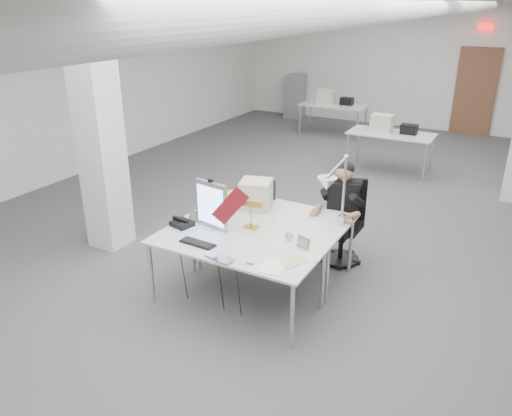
{
  "coord_description": "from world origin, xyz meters",
  "views": [
    {
      "loc": [
        2.42,
        -6.49,
        3.09
      ],
      "look_at": [
        -0.03,
        -2.0,
        0.97
      ],
      "focal_mm": 35.0,
      "sensor_mm": 36.0,
      "label": 1
    }
  ],
  "objects_px": {
    "desk_phone": "(182,224)",
    "architect_lamp": "(336,197)",
    "office_chair": "(342,224)",
    "bankers_lamp": "(251,214)",
    "monitor": "(211,205)",
    "beige_monitor": "(256,194)",
    "desk_main": "(236,245)",
    "laptop": "(216,259)",
    "seated_person": "(343,197)"
  },
  "relations": [
    {
      "from": "laptop",
      "to": "bankers_lamp",
      "type": "height_order",
      "value": "bankers_lamp"
    },
    {
      "from": "seated_person",
      "to": "architect_lamp",
      "type": "relative_size",
      "value": 1.17
    },
    {
      "from": "seated_person",
      "to": "desk_main",
      "type": "bearing_deg",
      "value": -129.78
    },
    {
      "from": "monitor",
      "to": "bankers_lamp",
      "type": "distance_m",
      "value": 0.45
    },
    {
      "from": "seated_person",
      "to": "laptop",
      "type": "distance_m",
      "value": 1.98
    },
    {
      "from": "office_chair",
      "to": "monitor",
      "type": "distance_m",
      "value": 1.76
    },
    {
      "from": "seated_person",
      "to": "beige_monitor",
      "type": "bearing_deg",
      "value": -168.02
    },
    {
      "from": "office_chair",
      "to": "seated_person",
      "type": "xyz_separation_m",
      "value": [
        0.0,
        -0.05,
        0.38
      ]
    },
    {
      "from": "desk_phone",
      "to": "architect_lamp",
      "type": "distance_m",
      "value": 1.73
    },
    {
      "from": "desk_main",
      "to": "laptop",
      "type": "xyz_separation_m",
      "value": [
        0.02,
        -0.41,
        0.03
      ]
    },
    {
      "from": "desk_main",
      "to": "desk_phone",
      "type": "height_order",
      "value": "desk_phone"
    },
    {
      "from": "monitor",
      "to": "desk_phone",
      "type": "height_order",
      "value": "monitor"
    },
    {
      "from": "office_chair",
      "to": "architect_lamp",
      "type": "height_order",
      "value": "architect_lamp"
    },
    {
      "from": "desk_main",
      "to": "architect_lamp",
      "type": "bearing_deg",
      "value": 41.72
    },
    {
      "from": "desk_phone",
      "to": "monitor",
      "type": "bearing_deg",
      "value": 34.57
    },
    {
      "from": "seated_person",
      "to": "monitor",
      "type": "xyz_separation_m",
      "value": [
        -1.09,
        -1.24,
        0.12
      ]
    },
    {
      "from": "seated_person",
      "to": "bankers_lamp",
      "type": "relative_size",
      "value": 2.86
    },
    {
      "from": "office_chair",
      "to": "laptop",
      "type": "distance_m",
      "value": 2.04
    },
    {
      "from": "laptop",
      "to": "office_chair",
      "type": "bearing_deg",
      "value": 85.04
    },
    {
      "from": "seated_person",
      "to": "desk_phone",
      "type": "distance_m",
      "value": 1.96
    },
    {
      "from": "seated_person",
      "to": "monitor",
      "type": "height_order",
      "value": "seated_person"
    },
    {
      "from": "beige_monitor",
      "to": "desk_phone",
      "type": "bearing_deg",
      "value": -134.34
    },
    {
      "from": "monitor",
      "to": "desk_main",
      "type": "bearing_deg",
      "value": -17.26
    },
    {
      "from": "seated_person",
      "to": "architect_lamp",
      "type": "bearing_deg",
      "value": -93.44
    },
    {
      "from": "seated_person",
      "to": "beige_monitor",
      "type": "distance_m",
      "value": 1.06
    },
    {
      "from": "desk_phone",
      "to": "beige_monitor",
      "type": "xyz_separation_m",
      "value": [
        0.47,
        0.88,
        0.15
      ]
    },
    {
      "from": "beige_monitor",
      "to": "architect_lamp",
      "type": "distance_m",
      "value": 1.15
    },
    {
      "from": "desk_main",
      "to": "monitor",
      "type": "bearing_deg",
      "value": 153.22
    },
    {
      "from": "desk_phone",
      "to": "architect_lamp",
      "type": "height_order",
      "value": "architect_lamp"
    },
    {
      "from": "desk_main",
      "to": "laptop",
      "type": "height_order",
      "value": "laptop"
    },
    {
      "from": "laptop",
      "to": "seated_person",
      "type": "bearing_deg",
      "value": 84.59
    },
    {
      "from": "monitor",
      "to": "beige_monitor",
      "type": "height_order",
      "value": "monitor"
    },
    {
      "from": "monitor",
      "to": "laptop",
      "type": "xyz_separation_m",
      "value": [
        0.46,
        -0.63,
        -0.26
      ]
    },
    {
      "from": "desk_phone",
      "to": "desk_main",
      "type": "bearing_deg",
      "value": 5.12
    },
    {
      "from": "office_chair",
      "to": "bankers_lamp",
      "type": "relative_size",
      "value": 3.02
    },
    {
      "from": "bankers_lamp",
      "to": "beige_monitor",
      "type": "distance_m",
      "value": 0.6
    },
    {
      "from": "laptop",
      "to": "beige_monitor",
      "type": "height_order",
      "value": "beige_monitor"
    },
    {
      "from": "desk_main",
      "to": "seated_person",
      "type": "relative_size",
      "value": 1.82
    },
    {
      "from": "desk_main",
      "to": "office_chair",
      "type": "height_order",
      "value": "office_chair"
    },
    {
      "from": "beige_monitor",
      "to": "bankers_lamp",
      "type": "bearing_deg",
      "value": -82.74
    },
    {
      "from": "laptop",
      "to": "bankers_lamp",
      "type": "distance_m",
      "value": 0.85
    },
    {
      "from": "monitor",
      "to": "desk_phone",
      "type": "distance_m",
      "value": 0.42
    },
    {
      "from": "laptop",
      "to": "architect_lamp",
      "type": "height_order",
      "value": "architect_lamp"
    },
    {
      "from": "office_chair",
      "to": "laptop",
      "type": "height_order",
      "value": "office_chair"
    },
    {
      "from": "desk_main",
      "to": "seated_person",
      "type": "height_order",
      "value": "seated_person"
    },
    {
      "from": "office_chair",
      "to": "bankers_lamp",
      "type": "height_order",
      "value": "bankers_lamp"
    },
    {
      "from": "monitor",
      "to": "laptop",
      "type": "bearing_deg",
      "value": -44.58
    },
    {
      "from": "bankers_lamp",
      "to": "architect_lamp",
      "type": "height_order",
      "value": "architect_lamp"
    },
    {
      "from": "seated_person",
      "to": "bankers_lamp",
      "type": "height_order",
      "value": "seated_person"
    },
    {
      "from": "laptop",
      "to": "desk_phone",
      "type": "distance_m",
      "value": 0.92
    }
  ]
}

